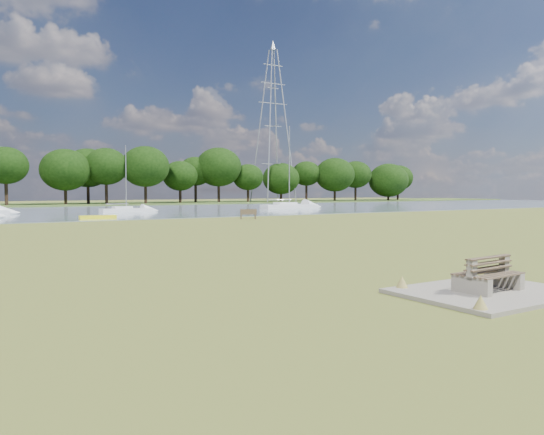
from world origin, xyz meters
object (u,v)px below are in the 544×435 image
bench_pair (488,276)px  kayak (98,217)px  sailboat_0 (126,209)px  sailboat_4 (289,205)px  pylon (273,103)px  riverbank_bench (248,214)px

bench_pair → kayak: bench_pair is taller
sailboat_0 → sailboat_4: sailboat_4 is taller
sailboat_4 → pylon: bearing=62.1°
bench_pair → pylon: (46.28, 84.00, 19.80)m
kayak → bench_pair: bearing=-88.6°
riverbank_bench → kayak: size_ratio=0.49×
kayak → pylon: size_ratio=0.09×
riverbank_bench → sailboat_4: bearing=70.3°
pylon → riverbank_bench: bearing=-124.0°
riverbank_bench → sailboat_0: 19.06m
pylon → sailboat_0: 56.09m
bench_pair → pylon: bearing=57.0°
pylon → bench_pair: bearing=-118.9°
bench_pair → riverbank_bench: bench_pair is taller
bench_pair → sailboat_0: bearing=79.1°
bench_pair → sailboat_0: size_ratio=0.24×
bench_pair → sailboat_4: bearing=56.9°
sailboat_0 → bench_pair: bearing=-100.2°
sailboat_0 → riverbank_bench: bearing=-77.2°
bench_pair → pylon: size_ratio=0.05×
bench_pair → pylon: pylon is taller
pylon → sailboat_4: 42.66m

